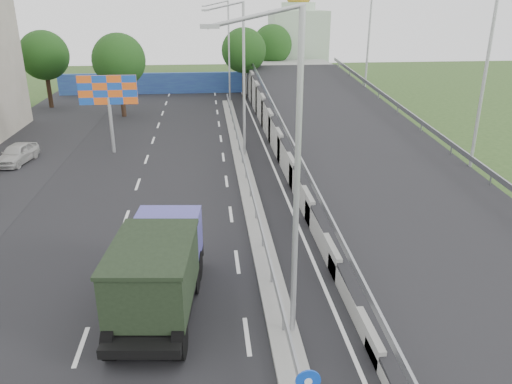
{
  "coord_description": "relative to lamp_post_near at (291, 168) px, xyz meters",
  "views": [
    {
      "loc": [
        -2.26,
        -7.49,
        10.35
      ],
      "look_at": [
        -0.16,
        13.44,
        2.2
      ],
      "focal_mm": 35.0,
      "sensor_mm": 36.0,
      "label": 1
    }
  ],
  "objects": [
    {
      "name": "road_surface",
      "position": [
        -3.11,
        14.0,
        -5.81
      ],
      "size": [
        26.0,
        90.0,
        0.04
      ],
      "primitive_type": "cube",
      "color": "black",
      "rests_on": "ground"
    },
    {
      "name": "median",
      "position": [
        -0.11,
        18.0,
        -5.71
      ],
      "size": [
        1.0,
        44.0,
        0.2
      ],
      "primitive_type": "cube",
      "color": "gray",
      "rests_on": "ground"
    },
    {
      "name": "overpass_ramp",
      "position": [
        7.39,
        18.0,
        -4.06
      ],
      "size": [
        10.0,
        50.0,
        3.5
      ],
      "color": "gray",
      "rests_on": "ground"
    },
    {
      "name": "median_guardrail",
      "position": [
        -0.11,
        18.0,
        -5.06
      ],
      "size": [
        0.09,
        44.0,
        0.71
      ],
      "color": "gray",
      "rests_on": "median"
    },
    {
      "name": "lamp_post_near",
      "position": [
        0.0,
        0.0,
        0.0
      ],
      "size": [
        2.74,
        0.18,
        10.08
      ],
      "color": "#B2B5B7",
      "rests_on": "median"
    },
    {
      "name": "lamp_post_mid",
      "position": [
        0.0,
        20.0,
        0.0
      ],
      "size": [
        2.74,
        0.18,
        10.08
      ],
      "color": "#B2B5B7",
      "rests_on": "median"
    },
    {
      "name": "lamp_post_far",
      "position": [
        0.0,
        40.0,
        0.0
      ],
      "size": [
        2.74,
        0.18,
        10.08
      ],
      "color": "#B2B5B7",
      "rests_on": "median"
    },
    {
      "name": "blue_wall",
      "position": [
        -4.11,
        46.0,
        -4.61
      ],
      "size": [
        30.0,
        0.5,
        2.4
      ],
      "primitive_type": "cube",
      "color": "#293997",
      "rests_on": "ground"
    },
    {
      "name": "church",
      "position": [
        9.89,
        54.0,
        -0.5
      ],
      "size": [
        7.0,
        7.0,
        13.8
      ],
      "color": "#B2CCAD",
      "rests_on": "ground"
    },
    {
      "name": "billboard",
      "position": [
        -9.11,
        22.0,
        -1.62
      ],
      "size": [
        4.0,
        0.24,
        5.5
      ],
      "color": "#B2B5B7",
      "rests_on": "ground"
    },
    {
      "name": "tree_left_mid",
      "position": [
        -10.11,
        34.0,
        -0.63
      ],
      "size": [
        4.8,
        4.8,
        7.6
      ],
      "color": "black",
      "rests_on": "ground"
    },
    {
      "name": "tree_median_far",
      "position": [
        1.89,
        42.0,
        -0.63
      ],
      "size": [
        4.8,
        4.8,
        7.6
      ],
      "color": "black",
      "rests_on": "ground"
    },
    {
      "name": "tree_left_far",
      "position": [
        -18.11,
        39.0,
        -0.63
      ],
      "size": [
        4.8,
        4.8,
        7.6
      ],
      "color": "black",
      "rests_on": "ground"
    },
    {
      "name": "tree_ramp_far",
      "position": [
        5.89,
        49.0,
        -0.63
      ],
      "size": [
        4.8,
        4.8,
        7.6
      ],
      "color": "black",
      "rests_on": "ground"
    },
    {
      "name": "dump_truck",
      "position": [
        -4.23,
        1.96,
        -4.17
      ],
      "size": [
        3.13,
        6.93,
        2.96
      ],
      "rotation": [
        0.0,
        0.0,
        -0.1
      ],
      "color": "black",
      "rests_on": "ground"
    },
    {
      "name": "parked_car_e",
      "position": [
        -15.17,
        20.12,
        -5.15
      ],
      "size": [
        2.2,
        4.1,
        1.33
      ],
      "primitive_type": "imported",
      "rotation": [
        0.0,
        0.0,
        -0.17
      ],
      "color": "#B4B4AF",
      "rests_on": "ground"
    }
  ]
}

